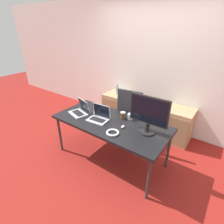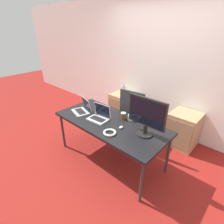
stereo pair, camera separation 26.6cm
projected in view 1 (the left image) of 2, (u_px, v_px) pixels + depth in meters
The scene contains 15 objects.
ground_plane at pixel (111, 158), 3.03m from camera, with size 14.00×14.00×0.00m, color maroon.
wall_back at pixel (154, 67), 3.51m from camera, with size 10.00×0.05×2.60m.
desk at pixel (110, 124), 2.72m from camera, with size 1.82×0.82×0.72m.
office_chair at pixel (133, 122), 3.29m from camera, with size 0.56×0.59×1.11m.
cabinet_left at pixel (117, 107), 4.12m from camera, with size 0.50×0.50×0.66m.
cabinet_right at pixel (178, 125), 3.36m from camera, with size 0.50×0.50×0.66m.
water_bottle at pixel (117, 89), 3.92m from camera, with size 0.08×0.08×0.21m.
laptop_left at pixel (80, 111), 2.94m from camera, with size 0.37×0.34×0.23m.
laptop_right at pixel (99, 117), 2.74m from camera, with size 0.33×0.27×0.23m.
monitor at pixel (149, 114), 2.31m from camera, with size 0.55×0.23×0.53m.
mouse at pixel (123, 127), 2.54m from camera, with size 0.05×0.07×0.03m.
coffee_cup_white at pixel (130, 117), 2.75m from camera, with size 0.08×0.08×0.10m.
coffee_cup_brown at pixel (123, 115), 2.76m from camera, with size 0.08×0.08×0.12m.
cable_coil at pixel (113, 133), 2.40m from camera, with size 0.18×0.18×0.03m.
scissors at pixel (94, 112), 3.00m from camera, with size 0.13×0.15×0.01m.
Camera 1 is at (1.40, -1.88, 2.07)m, focal length 28.00 mm.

